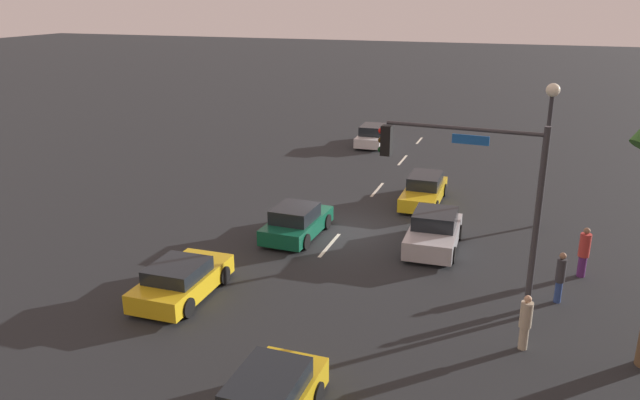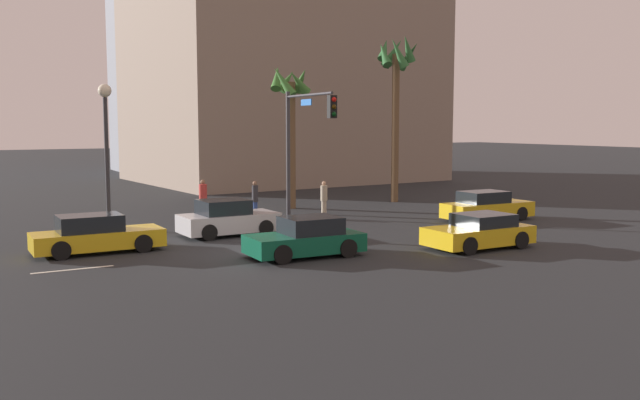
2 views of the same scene
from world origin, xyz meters
TOP-DOWN VIEW (x-y plane):
  - ground_plane at (0.00, 0.00)m, footprint 220.00×220.00m
  - lane_stripe_2 at (-6.16, 0.00)m, footprint 2.46×0.14m
  - lane_stripe_3 at (1.67, 0.00)m, footprint 2.57×0.14m
  - car_0 at (12.73, 2.07)m, footprint 4.41×1.82m
  - car_1 at (1.18, -1.60)m, footprint 3.96×2.01m
  - car_2 at (7.44, -3.27)m, footprint 3.99×2.00m
  - car_3 at (-4.93, 2.61)m, footprint 4.43×1.79m
  - car_5 at (0.54, 3.96)m, footprint 3.96×2.05m
  - traffic_signal at (5.02, 5.89)m, footprint 0.58×5.09m
  - streetlamp at (-3.33, 7.84)m, footprint 0.56×0.56m
  - pedestrian_0 at (3.79, 8.54)m, footprint 0.42×0.42m
  - pedestrian_1 at (7.09, 7.57)m, footprint 0.40×0.40m
  - pedestrian_2 at (1.45, 9.37)m, footprint 0.48×0.48m
  - palm_tree_0 at (13.56, 10.61)m, footprint 2.43×2.67m
  - palm_tree_1 at (6.79, 10.69)m, footprint 2.41×2.40m
  - building_1 at (11.08, 41.72)m, footprint 11.45×12.62m

SIDE VIEW (x-z plane):
  - ground_plane at x=0.00m, z-range 0.00..0.00m
  - lane_stripe_2 at x=-6.16m, z-range 0.00..0.01m
  - lane_stripe_3 at x=1.67m, z-range 0.00..0.01m
  - car_2 at x=7.44m, z-range -0.04..1.21m
  - car_1 at x=1.18m, z-range -0.06..1.29m
  - car_3 at x=-4.93m, z-range -0.06..1.29m
  - car_0 at x=12.73m, z-range -0.05..1.33m
  - car_5 at x=0.54m, z-range -0.06..1.40m
  - pedestrian_1 at x=7.09m, z-range 0.04..1.72m
  - pedestrian_0 at x=3.79m, z-range 0.06..1.81m
  - pedestrian_2 at x=1.45m, z-range 0.05..1.90m
  - traffic_signal at x=5.02m, z-range 1.09..7.12m
  - streetlamp at x=-3.33m, z-range 1.24..7.40m
  - palm_tree_1 at x=6.79m, z-range 1.45..9.13m
  - palm_tree_0 at x=13.56m, z-range 2.37..11.89m
  - building_1 at x=11.08m, z-range 0.00..18.66m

